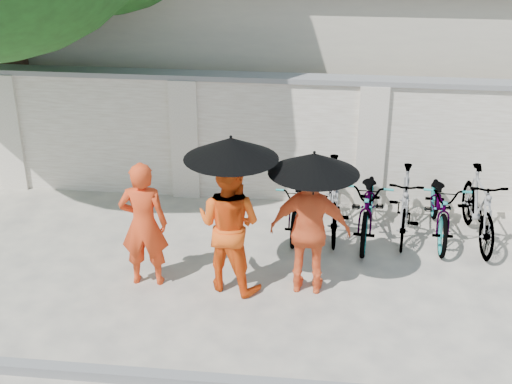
# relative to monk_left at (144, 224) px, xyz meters

# --- Properties ---
(ground) EXTENTS (80.00, 80.00, 0.00)m
(ground) POSITION_rel_monk_left_xyz_m (0.97, -0.30, -0.85)
(ground) COLOR beige
(kerb) EXTENTS (40.00, 0.16, 0.12)m
(kerb) POSITION_rel_monk_left_xyz_m (0.97, -2.00, -0.79)
(kerb) COLOR slate
(kerb) RESTS_ON ground
(compound_wall) EXTENTS (20.00, 0.30, 2.00)m
(compound_wall) POSITION_rel_monk_left_xyz_m (1.97, 2.90, 0.15)
(compound_wall) COLOR white
(compound_wall) RESTS_ON ground
(building_behind) EXTENTS (14.00, 6.00, 3.20)m
(building_behind) POSITION_rel_monk_left_xyz_m (2.97, 6.70, 0.75)
(building_behind) COLOR beige
(building_behind) RESTS_ON ground
(monk_left) EXTENTS (0.65, 0.45, 1.70)m
(monk_left) POSITION_rel_monk_left_xyz_m (0.00, 0.00, 0.00)
(monk_left) COLOR #E94118
(monk_left) RESTS_ON ground
(monk_center) EXTENTS (1.06, 0.94, 1.81)m
(monk_center) POSITION_rel_monk_left_xyz_m (1.11, 0.02, 0.05)
(monk_center) COLOR #FF5914
(monk_center) RESTS_ON ground
(parasol_center) EXTENTS (1.16, 1.16, 1.08)m
(parasol_center) POSITION_rel_monk_left_xyz_m (1.16, -0.06, 1.12)
(parasol_center) COLOR black
(parasol_center) RESTS_ON ground
(monk_right) EXTENTS (1.03, 0.47, 1.73)m
(monk_right) POSITION_rel_monk_left_xyz_m (2.14, 0.05, 0.01)
(monk_right) COLOR orange
(monk_right) RESTS_ON ground
(parasol_right) EXTENTS (1.11, 1.11, 0.96)m
(parasol_right) POSITION_rel_monk_left_xyz_m (2.16, -0.03, 0.96)
(parasol_right) COLOR black
(parasol_right) RESTS_ON ground
(bike_0) EXTENTS (0.61, 1.66, 0.87)m
(bike_0) POSITION_rel_monk_left_xyz_m (1.89, 1.73, -0.42)
(bike_0) COLOR #9496A5
(bike_0) RESTS_ON ground
(bike_1) EXTENTS (0.59, 1.85, 1.10)m
(bike_1) POSITION_rel_monk_left_xyz_m (2.41, 1.77, -0.30)
(bike_1) COLOR #9496A5
(bike_1) RESTS_ON ground
(bike_2) EXTENTS (0.86, 2.01, 1.03)m
(bike_2) POSITION_rel_monk_left_xyz_m (2.94, 1.68, -0.34)
(bike_2) COLOR #9496A5
(bike_2) RESTS_ON ground
(bike_3) EXTENTS (0.65, 1.74, 1.02)m
(bike_3) POSITION_rel_monk_left_xyz_m (3.46, 1.75, -0.34)
(bike_3) COLOR #9496A5
(bike_3) RESTS_ON ground
(bike_4) EXTENTS (0.69, 1.88, 0.98)m
(bike_4) POSITION_rel_monk_left_xyz_m (3.99, 1.78, -0.36)
(bike_4) COLOR #9496A5
(bike_4) RESTS_ON ground
(bike_5) EXTENTS (0.64, 1.84, 1.09)m
(bike_5) POSITION_rel_monk_left_xyz_m (4.51, 1.69, -0.31)
(bike_5) COLOR #9496A5
(bike_5) RESTS_ON ground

